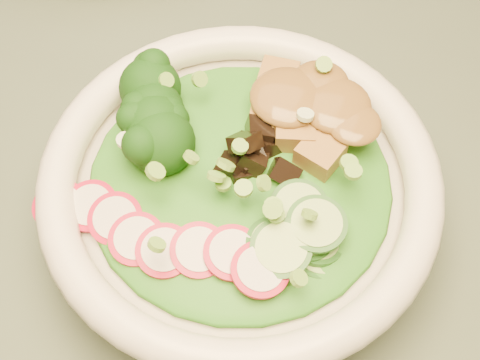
% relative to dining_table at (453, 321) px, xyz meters
% --- Properties ---
extents(dining_table, '(1.20, 0.80, 0.75)m').
position_rel_dining_table_xyz_m(dining_table, '(0.00, 0.00, 0.00)').
color(dining_table, black).
rests_on(dining_table, ground).
extents(salad_bowl, '(0.28, 0.28, 0.08)m').
position_rel_dining_table_xyz_m(salad_bowl, '(-0.19, -0.04, 0.16)').
color(salad_bowl, white).
rests_on(salad_bowl, dining_table).
extents(lettuce_bed, '(0.21, 0.21, 0.03)m').
position_rel_dining_table_xyz_m(lettuce_bed, '(-0.19, -0.04, 0.18)').
color(lettuce_bed, '#1F6615').
rests_on(lettuce_bed, salad_bowl).
extents(broccoli_florets, '(0.09, 0.08, 0.05)m').
position_rel_dining_table_xyz_m(broccoli_florets, '(-0.25, -0.01, 0.19)').
color(broccoli_florets, black).
rests_on(broccoli_florets, salad_bowl).
extents(radish_slices, '(0.12, 0.06, 0.02)m').
position_rel_dining_table_xyz_m(radish_slices, '(-0.21, -0.10, 0.18)').
color(radish_slices, '#B00D2D').
rests_on(radish_slices, salad_bowl).
extents(cucumber_slices, '(0.08, 0.08, 0.04)m').
position_rel_dining_table_xyz_m(cucumber_slices, '(-0.13, -0.06, 0.19)').
color(cucumber_slices, '#9FCD71').
rests_on(cucumber_slices, salad_bowl).
extents(mushroom_heap, '(0.08, 0.08, 0.04)m').
position_rel_dining_table_xyz_m(mushroom_heap, '(-0.19, -0.02, 0.19)').
color(mushroom_heap, black).
rests_on(mushroom_heap, salad_bowl).
extents(tofu_cubes, '(0.10, 0.08, 0.04)m').
position_rel_dining_table_xyz_m(tofu_cubes, '(-0.16, 0.02, 0.19)').
color(tofu_cubes, olive).
rests_on(tofu_cubes, salad_bowl).
extents(peanut_sauce, '(0.07, 0.06, 0.02)m').
position_rel_dining_table_xyz_m(peanut_sauce, '(-0.16, 0.02, 0.20)').
color(peanut_sauce, brown).
rests_on(peanut_sauce, tofu_cubes).
extents(scallion_garnish, '(0.20, 0.20, 0.03)m').
position_rel_dining_table_xyz_m(scallion_garnish, '(-0.19, -0.04, 0.20)').
color(scallion_garnish, '#71AA3C').
rests_on(scallion_garnish, salad_bowl).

